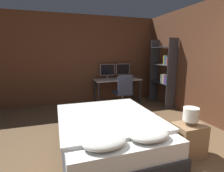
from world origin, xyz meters
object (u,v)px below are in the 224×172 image
at_px(nightstand, 189,140).
at_px(desk, 117,82).
at_px(monitor_left, 107,70).
at_px(computer_mouse, 128,79).
at_px(monitor_right, 123,70).
at_px(bed, 110,132).
at_px(bedside_lamp, 191,114).
at_px(office_chair, 123,95).
at_px(bookshelf, 164,70).
at_px(keyboard, 120,80).

bearing_deg(nightstand, desk, 90.55).
distance_m(monitor_left, computer_mouse, 0.72).
bearing_deg(desk, nightstand, -89.45).
bearing_deg(nightstand, monitor_right, 86.03).
xyz_separation_m(bed, bedside_lamp, (1.07, -0.65, 0.41)).
bearing_deg(office_chair, bookshelf, -1.68).
relative_size(desk, keyboard, 4.19).
xyz_separation_m(bedside_lamp, monitor_left, (-0.29, 3.36, 0.34)).
distance_m(bed, computer_mouse, 2.69).
bearing_deg(bedside_lamp, monitor_left, 95.00).
height_order(bedside_lamp, computer_mouse, computer_mouse).
height_order(monitor_left, computer_mouse, monitor_left).
distance_m(bed, keyboard, 2.57).
height_order(bedside_lamp, desk, bedside_lamp).
bearing_deg(office_chair, nightstand, -87.20).
xyz_separation_m(bed, office_chair, (0.95, 1.78, 0.14)).
xyz_separation_m(bedside_lamp, computer_mouse, (0.23, 2.94, 0.09)).
distance_m(nightstand, office_chair, 2.44).
xyz_separation_m(desk, office_chair, (-0.09, -0.72, -0.26)).
distance_m(bed, monitor_right, 3.10).
relative_size(keyboard, computer_mouse, 4.98).
bearing_deg(bed, desk, 67.41).
bearing_deg(office_chair, computer_mouse, 55.46).
distance_m(bedside_lamp, office_chair, 2.45).
distance_m(bedside_lamp, bookshelf, 2.69).
distance_m(nightstand, keyboard, 2.98).
distance_m(bedside_lamp, monitor_left, 3.39).
height_order(keyboard, office_chair, office_chair).
relative_size(monitor_left, office_chair, 0.48).
distance_m(monitor_left, bookshelf, 1.75).
distance_m(monitor_left, monitor_right, 0.53).
bearing_deg(computer_mouse, office_chair, -124.54).
xyz_separation_m(monitor_right, keyboard, (-0.26, -0.42, -0.25)).
bearing_deg(monitor_left, computer_mouse, -38.37).
xyz_separation_m(monitor_left, computer_mouse, (0.53, -0.42, -0.24)).
bearing_deg(bed, monitor_left, 74.00).
bearing_deg(desk, bedside_lamp, -89.45).
distance_m(bed, nightstand, 1.25).
height_order(monitor_right, computer_mouse, monitor_right).
xyz_separation_m(keyboard, office_chair, (-0.09, -0.51, -0.36)).
relative_size(monitor_left, keyboard, 1.35).
bearing_deg(office_chair, monitor_left, 100.65).
bearing_deg(computer_mouse, desk, 141.90).
relative_size(monitor_right, bookshelf, 0.24).
relative_size(monitor_left, monitor_right, 1.00).
bearing_deg(office_chair, monitor_right, 69.28).
xyz_separation_m(bedside_lamp, desk, (-0.03, 3.15, -0.02)).
bearing_deg(bookshelf, office_chair, 178.32).
xyz_separation_m(nightstand, bedside_lamp, (0.00, 0.00, 0.42)).
xyz_separation_m(computer_mouse, bookshelf, (0.93, -0.55, 0.29)).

